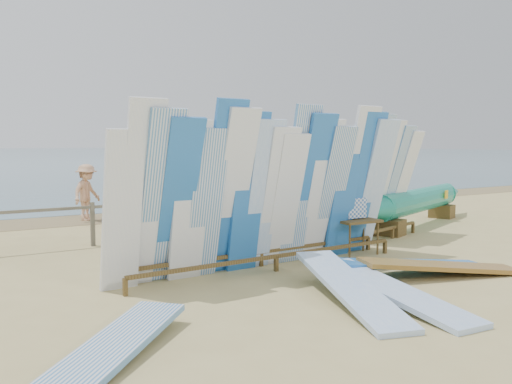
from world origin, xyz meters
TOP-DOWN VIEW (x-y plane):
  - ground at (0.00, 0.00)m, footprint 160.00×160.00m
  - wet_sand_strip at (0.00, 7.20)m, footprint 40.00×2.60m
  - fence at (0.00, 3.00)m, footprint 12.08×0.08m
  - main_surfboard_rack at (-0.05, -0.60)m, footprint 5.56×1.03m
  - side_surfboard_rack at (3.78, 0.58)m, footprint 2.44×1.30m
  - outrigger_canoe at (5.81, 1.38)m, footprint 6.48×2.98m
  - vendor_table at (2.00, -0.49)m, footprint 0.84×0.62m
  - flat_board_b at (-0.22, -2.79)m, footprint 1.32×2.73m
  - flat_board_e at (-3.56, -3.09)m, footprint 2.33×2.28m
  - flat_board_d at (1.72, -2.14)m, footprint 2.75×1.08m
  - flat_board_c at (1.95, -2.50)m, footprint 2.74×1.34m
  - flat_board_a at (0.30, -3.06)m, footprint 0.77×2.73m
  - beach_chair_left at (-0.59, 4.13)m, footprint 0.66×0.68m
  - beach_chair_right at (0.06, 4.32)m, footprint 0.80×0.81m
  - stroller at (1.14, 4.06)m, footprint 0.74×0.89m
  - beachgoer_4 at (0.18, 3.88)m, footprint 1.07×0.72m
  - beachgoer_5 at (-0.31, 6.18)m, footprint 1.24×1.82m
  - beachgoer_6 at (0.31, 3.60)m, footprint 0.75×0.93m
  - beachgoer_3 at (-1.13, 6.77)m, footprint 1.03×0.94m
  - beachgoer_10 at (7.45, 3.93)m, footprint 0.47×0.95m
  - beachgoer_9 at (6.74, 5.74)m, footprint 0.80×1.23m

SIDE VIEW (x-z plane):
  - ground at x=0.00m, z-range 0.00..0.00m
  - wet_sand_strip at x=0.00m, z-range -0.01..0.01m
  - flat_board_b at x=-0.22m, z-range -0.21..0.21m
  - flat_board_e at x=-3.56m, z-range -0.11..0.11m
  - flat_board_d at x=1.72m, z-range -0.16..0.16m
  - flat_board_c at x=1.95m, z-range -0.17..0.17m
  - flat_board_a at x=0.30m, z-range -0.15..0.15m
  - beach_chair_left at x=-0.59m, z-range -0.18..0.69m
  - beach_chair_right at x=0.06m, z-range -0.19..0.73m
  - vendor_table at x=2.00m, z-range -0.18..0.89m
  - stroller at x=1.14m, z-range -0.10..0.95m
  - outrigger_canoe at x=5.81m, z-range 0.13..1.09m
  - fence at x=0.00m, z-range 0.18..1.08m
  - beachgoer_3 at x=-1.13m, z-range 0.00..1.54m
  - beachgoer_10 at x=7.45m, z-range 0.00..1.58m
  - beachgoer_4 at x=0.18m, z-range 0.00..1.69m
  - beachgoer_6 at x=0.31m, z-range 0.00..1.72m
  - beachgoer_9 at x=6.74m, z-range 0.00..1.76m
  - beachgoer_5 at x=-0.31m, z-range 0.00..1.88m
  - side_surfboard_rack at x=3.78m, z-range -0.13..2.58m
  - main_surfboard_rack at x=-0.05m, z-range -0.13..2.63m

